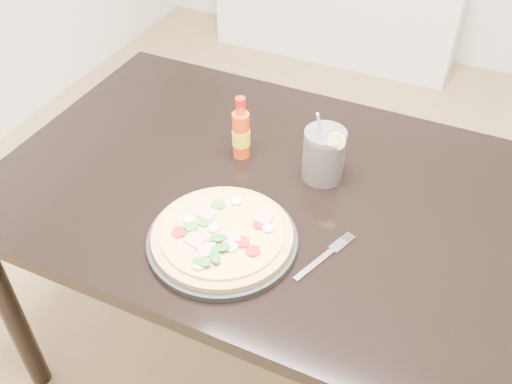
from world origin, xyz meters
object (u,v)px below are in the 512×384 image
at_px(plate, 222,240).
at_px(media_console, 336,13).
at_px(dining_table, 276,211).
at_px(pizza, 222,234).
at_px(hot_sauce_bottle, 241,134).
at_px(cola_cup, 324,156).
at_px(fork, 326,255).

height_order(plate, media_console, plate).
distance_m(dining_table, pizza, 0.25).
xyz_separation_m(pizza, hot_sauce_bottle, (-0.10, 0.30, 0.04)).
bearing_deg(cola_cup, plate, -111.23).
bearing_deg(plate, pizza, -95.26).
xyz_separation_m(dining_table, pizza, (-0.03, -0.23, 0.11)).
bearing_deg(plate, media_console, 101.65).
distance_m(dining_table, cola_cup, 0.19).
bearing_deg(media_console, cola_cup, -73.39).
height_order(pizza, cola_cup, cola_cup).
height_order(pizza, media_console, pizza).
relative_size(dining_table, cola_cup, 7.24).
distance_m(cola_cup, fork, 0.28).
bearing_deg(hot_sauce_bottle, plate, -71.65).
relative_size(dining_table, media_console, 1.00).
height_order(fork, media_console, fork).
bearing_deg(dining_table, cola_cup, 45.12).
bearing_deg(dining_table, fork, -40.97).
xyz_separation_m(pizza, fork, (0.22, 0.06, -0.02)).
height_order(cola_cup, fork, cola_cup).
bearing_deg(pizza, cola_cup, 68.80).
relative_size(plate, hot_sauce_bottle, 1.90).
bearing_deg(cola_cup, hot_sauce_bottle, -177.74).
distance_m(pizza, hot_sauce_bottle, 0.32).
xyz_separation_m(plate, cola_cup, (0.12, 0.31, 0.06)).
distance_m(pizza, cola_cup, 0.34).
bearing_deg(dining_table, hot_sauce_bottle, 149.60).
distance_m(hot_sauce_bottle, fork, 0.41).
bearing_deg(dining_table, plate, -98.60).
distance_m(dining_table, plate, 0.24).
bearing_deg(hot_sauce_bottle, fork, -36.93).
bearing_deg(plate, cola_cup, 68.77).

